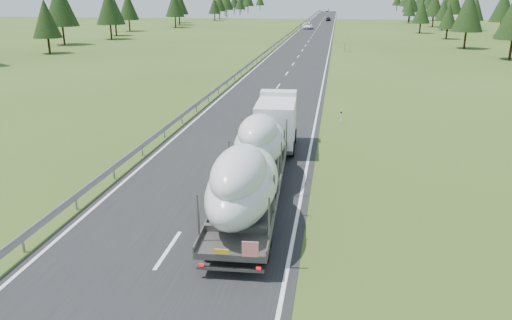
# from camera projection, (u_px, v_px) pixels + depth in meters

# --- Properties ---
(road_surface) EXTENTS (10.00, 400.00, 0.02)m
(road_surface) POSITION_uv_depth(u_px,v_px,m) (309.00, 41.00, 104.17)
(road_surface) COLOR black
(road_surface) RESTS_ON ground
(guardrail) EXTENTS (0.10, 400.00, 0.76)m
(guardrail) POSITION_uv_depth(u_px,v_px,m) (284.00, 38.00, 104.72)
(guardrail) COLOR slate
(guardrail) RESTS_ON ground
(marker_posts) EXTENTS (0.13, 350.08, 1.00)m
(marker_posts) POSITION_uv_depth(u_px,v_px,m) (340.00, 24.00, 154.57)
(marker_posts) COLOR silver
(marker_posts) RESTS_ON ground
(highway_sign) EXTENTS (0.08, 0.90, 2.60)m
(highway_sign) POSITION_uv_depth(u_px,v_px,m) (345.00, 41.00, 83.78)
(highway_sign) COLOR slate
(highway_sign) RESTS_ON ground
(tree_line_right) EXTENTS (27.56, 345.76, 12.41)m
(tree_line_right) POSITION_uv_depth(u_px,v_px,m) (476.00, 5.00, 124.83)
(tree_line_right) COLOR black
(tree_line_right) RESTS_ON ground
(tree_line_left) EXTENTS (14.14, 346.49, 12.61)m
(tree_line_left) POSITION_uv_depth(u_px,v_px,m) (166.00, 3.00, 145.87)
(tree_line_left) COLOR black
(tree_line_left) RESTS_ON ground
(boat_truck) EXTENTS (3.12, 17.96, 3.87)m
(boat_truck) POSITION_uv_depth(u_px,v_px,m) (258.00, 152.00, 23.73)
(boat_truck) COLOR silver
(boat_truck) RESTS_ON ground
(distant_van) EXTENTS (3.30, 6.31, 1.70)m
(distant_van) POSITION_uv_depth(u_px,v_px,m) (307.00, 26.00, 140.57)
(distant_van) COLOR white
(distant_van) RESTS_ON ground
(distant_car_dark) EXTENTS (1.77, 4.33, 1.47)m
(distant_car_dark) POSITION_uv_depth(u_px,v_px,m) (328.00, 19.00, 182.69)
(distant_car_dark) COLOR black
(distant_car_dark) RESTS_ON ground
(distant_car_blue) EXTENTS (1.82, 4.36, 1.40)m
(distant_car_blue) POSITION_uv_depth(u_px,v_px,m) (327.00, 10.00, 287.04)
(distant_car_blue) COLOR #192D47
(distant_car_blue) RESTS_ON ground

